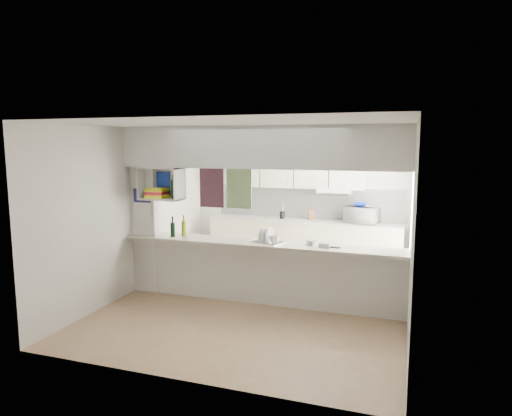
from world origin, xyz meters
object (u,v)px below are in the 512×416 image
at_px(microwave, 362,215).
at_px(dish_rack, 269,236).
at_px(wine_bottles, 178,229).
at_px(bowl, 360,205).

bearing_deg(microwave, dish_rack, 80.06).
bearing_deg(microwave, wine_bottles, 57.82).
height_order(bowl, dish_rack, bowl).
xyz_separation_m(microwave, wine_bottles, (-2.59, -2.12, -0.03)).
bearing_deg(bowl, wine_bottles, -140.65).
bearing_deg(wine_bottles, dish_rack, 1.11).
height_order(dish_rack, wine_bottles, wine_bottles).
relative_size(bowl, dish_rack, 0.51).
xyz_separation_m(microwave, dish_rack, (-1.13, -2.09, -0.07)).
relative_size(bowl, wine_bottles, 0.77).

